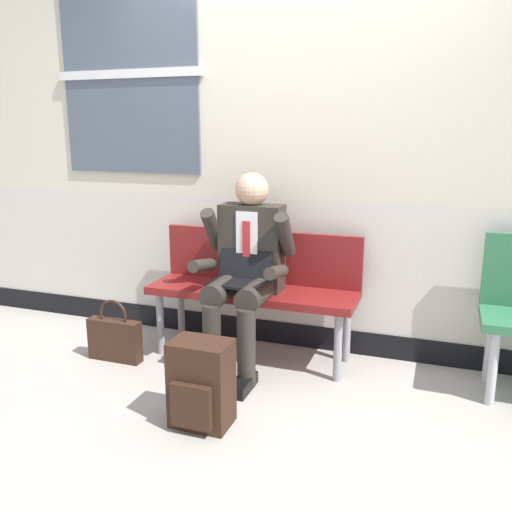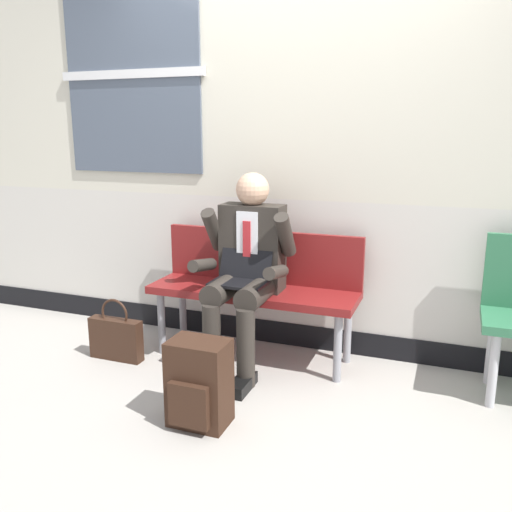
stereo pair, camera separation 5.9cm
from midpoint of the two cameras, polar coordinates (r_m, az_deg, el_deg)
The scene contains 6 objects.
ground_plane at distance 3.25m, azimuth -0.18°, elevation -13.97°, with size 18.00×18.00×0.00m, color #9E9991.
station_wall at distance 3.62m, azimuth 3.77°, elevation 12.67°, with size 6.39×0.17×2.92m.
bench_with_person at distance 3.55m, azimuth -0.53°, elevation -2.72°, with size 1.37×0.42×0.83m.
person_seated at distance 3.34m, azimuth -1.67°, elevation -1.18°, with size 0.57×0.70×1.23m.
backpack at distance 2.83m, azimuth -6.48°, elevation -13.41°, with size 0.30×0.25×0.45m.
handbag at distance 3.69m, azimuth -15.22°, elevation -8.45°, with size 0.37×0.09×0.42m.
Camera 1 is at (0.95, -2.73, 1.49)m, focal length 37.67 mm.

